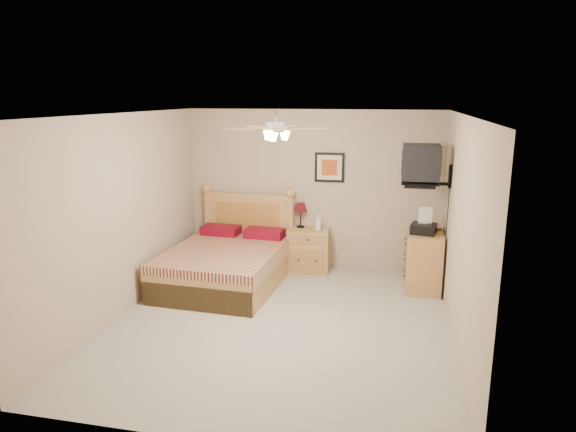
% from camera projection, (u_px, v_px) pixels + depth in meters
% --- Properties ---
extents(floor, '(4.50, 4.50, 0.00)m').
position_uv_depth(floor, '(280.00, 324.00, 6.23)').
color(floor, '#A19D91').
rests_on(floor, ground).
extents(ceiling, '(4.00, 4.50, 0.04)m').
position_uv_depth(ceiling, '(279.00, 114.00, 5.66)').
color(ceiling, white).
rests_on(ceiling, ground).
extents(wall_back, '(4.00, 0.04, 2.50)m').
position_uv_depth(wall_back, '(312.00, 190.00, 8.09)').
color(wall_back, tan).
rests_on(wall_back, ground).
extents(wall_front, '(4.00, 0.04, 2.50)m').
position_uv_depth(wall_front, '(211.00, 296.00, 3.81)').
color(wall_front, tan).
rests_on(wall_front, ground).
extents(wall_left, '(0.04, 4.50, 2.50)m').
position_uv_depth(wall_left, '(123.00, 216.00, 6.36)').
color(wall_left, tan).
rests_on(wall_left, ground).
extents(wall_right, '(0.04, 4.50, 2.50)m').
position_uv_depth(wall_right, '(460.00, 234.00, 5.53)').
color(wall_right, tan).
rests_on(wall_right, ground).
extents(bed, '(1.64, 2.10, 1.31)m').
position_uv_depth(bed, '(224.00, 242.00, 7.37)').
color(bed, '#AE7F3F').
rests_on(bed, ground).
extents(nightstand, '(0.66, 0.52, 0.67)m').
position_uv_depth(nightstand, '(309.00, 250.00, 8.06)').
color(nightstand, '#AB8249').
rests_on(nightstand, ground).
extents(table_lamp, '(0.24, 0.24, 0.39)m').
position_uv_depth(table_lamp, '(301.00, 215.00, 8.06)').
color(table_lamp, '#550F18').
rests_on(table_lamp, nightstand).
extents(lotion_bottle, '(0.12, 0.12, 0.24)m').
position_uv_depth(lotion_bottle, '(318.00, 223.00, 7.90)').
color(lotion_bottle, white).
rests_on(lotion_bottle, nightstand).
extents(framed_picture, '(0.46, 0.04, 0.46)m').
position_uv_depth(framed_picture, '(330.00, 167.00, 7.93)').
color(framed_picture, black).
rests_on(framed_picture, wall_back).
extents(dresser, '(0.50, 0.71, 0.84)m').
position_uv_depth(dresser, '(424.00, 261.00, 7.27)').
color(dresser, '#C58942').
rests_on(dresser, ground).
extents(fax_machine, '(0.39, 0.41, 0.35)m').
position_uv_depth(fax_machine, '(424.00, 221.00, 7.08)').
color(fax_machine, black).
rests_on(fax_machine, dresser).
extents(magazine_lower, '(0.26, 0.30, 0.02)m').
position_uv_depth(magazine_lower, '(424.00, 228.00, 7.38)').
color(magazine_lower, beige).
rests_on(magazine_lower, dresser).
extents(magazine_upper, '(0.26, 0.32, 0.02)m').
position_uv_depth(magazine_upper, '(426.00, 226.00, 7.37)').
color(magazine_upper, tan).
rests_on(magazine_upper, magazine_lower).
extents(wall_tv, '(0.56, 0.46, 0.58)m').
position_uv_depth(wall_tv, '(433.00, 165.00, 6.73)').
color(wall_tv, black).
rests_on(wall_tv, wall_right).
extents(ceiling_fan, '(1.14, 1.14, 0.28)m').
position_uv_depth(ceiling_fan, '(275.00, 128.00, 5.50)').
color(ceiling_fan, white).
rests_on(ceiling_fan, ceiling).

